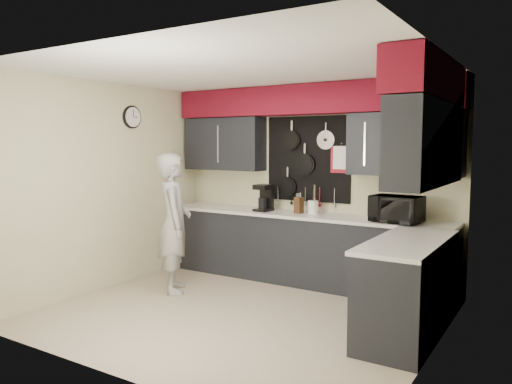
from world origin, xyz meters
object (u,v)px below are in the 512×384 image
Objects in this scene: microwave at (396,209)px; coffee_maker at (265,197)px; knife_block at (299,205)px; person at (174,223)px; utensil_crock at (313,207)px.

coffee_maker reaches higher than microwave.
person is (-1.11, -1.19, -0.17)m from knife_block.
person is at bearing -136.35° from utensil_crock.
microwave is 1.13m from utensil_crock.
person is (-1.29, -1.23, -0.15)m from utensil_crock.
utensil_crock is at bearing 26.17° from knife_block.
microwave reaches higher than knife_block.
utensil_crock is (-1.12, 0.13, -0.07)m from microwave.
knife_block is at bearing 7.67° from coffee_maker.
person is (-0.60, -1.16, -0.25)m from coffee_maker.
microwave is at bearing 2.25° from coffee_maker.
knife_block is (-1.31, 0.08, -0.05)m from microwave.
microwave reaches higher than utensil_crock.
knife_block reaches higher than utensil_crock.
coffee_maker is (-0.51, -0.03, 0.08)m from knife_block.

